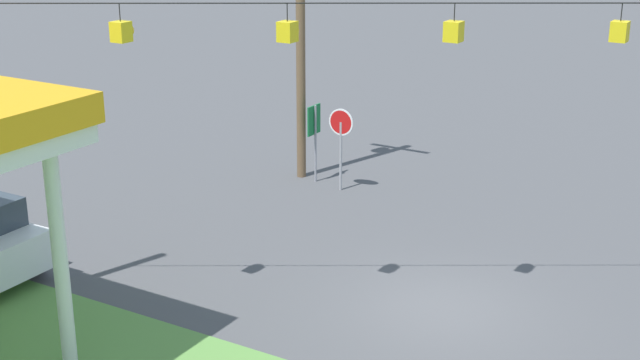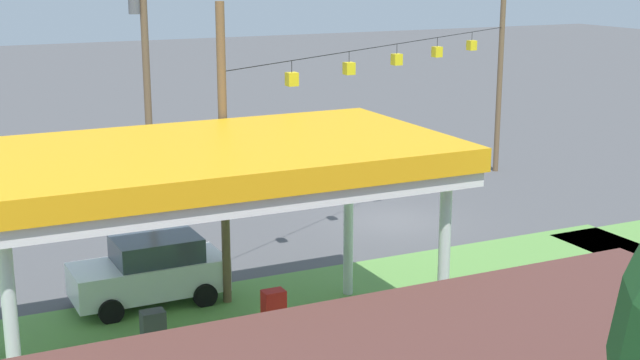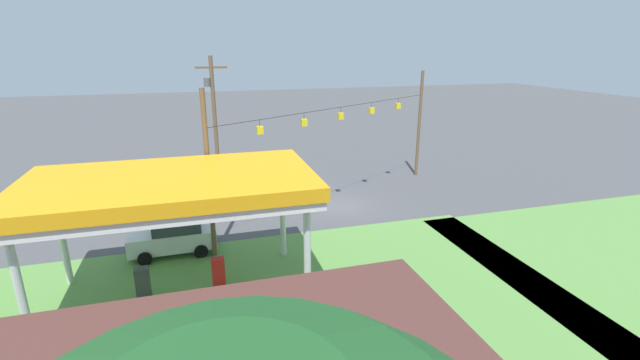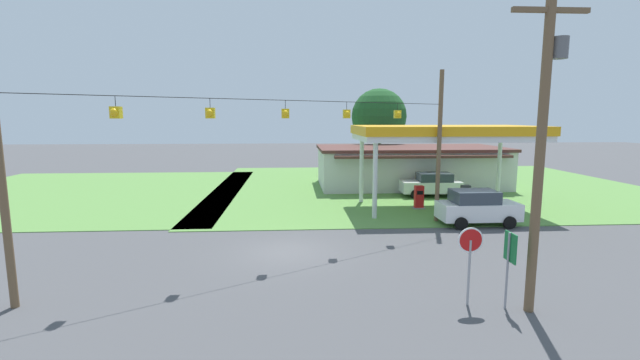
% 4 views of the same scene
% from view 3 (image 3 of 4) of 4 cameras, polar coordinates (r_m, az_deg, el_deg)
% --- Properties ---
extents(ground_plane, '(160.00, 160.00, 0.00)m').
position_cam_3_polar(ground_plane, '(28.62, 2.60, -3.42)').
color(ground_plane, '#4C4C4F').
extents(gas_station_canopy, '(11.13, 6.26, 5.33)m').
position_cam_3_polar(gas_station_canopy, '(17.80, -19.16, -1.06)').
color(gas_station_canopy, silver).
rests_on(gas_station_canopy, ground).
extents(fuel_pump_near, '(0.71, 0.56, 1.52)m').
position_cam_3_polar(fuel_pump_near, '(19.40, -13.36, -12.25)').
color(fuel_pump_near, gray).
rests_on(fuel_pump_near, ground).
extents(fuel_pump_far, '(0.71, 0.56, 1.52)m').
position_cam_3_polar(fuel_pump_far, '(19.58, -22.50, -12.90)').
color(fuel_pump_far, gray).
rests_on(fuel_pump_far, ground).
extents(car_at_pumps_front, '(4.28, 2.15, 1.93)m').
position_cam_3_polar(car_at_pumps_front, '(23.15, -18.89, -6.96)').
color(car_at_pumps_front, white).
rests_on(car_at_pumps_front, ground).
extents(car_at_pumps_rear, '(4.42, 2.24, 1.78)m').
position_cam_3_polar(car_at_pumps_rear, '(15.80, -20.92, -19.70)').
color(car_at_pumps_rear, white).
rests_on(car_at_pumps_rear, ground).
extents(stop_sign_roadside, '(0.80, 0.08, 2.50)m').
position_cam_3_polar(stop_sign_roadside, '(32.28, -10.37, 2.12)').
color(stop_sign_roadside, '#99999E').
rests_on(stop_sign_roadside, ground).
extents(route_sign, '(0.10, 0.70, 2.40)m').
position_cam_3_polar(route_sign, '(32.52, -12.33, 1.92)').
color(route_sign, gray).
rests_on(route_sign, ground).
extents(utility_pole_main, '(2.20, 0.44, 9.56)m').
position_cam_3_polar(utility_pole_main, '(31.95, -13.95, 8.22)').
color(utility_pole_main, brown).
rests_on(utility_pole_main, ground).
extents(signal_span_gantry, '(16.96, 10.24, 8.39)m').
position_cam_3_polar(signal_span_gantry, '(27.33, 2.72, 5.75)').
color(signal_span_gantry, brown).
rests_on(signal_span_gantry, ground).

